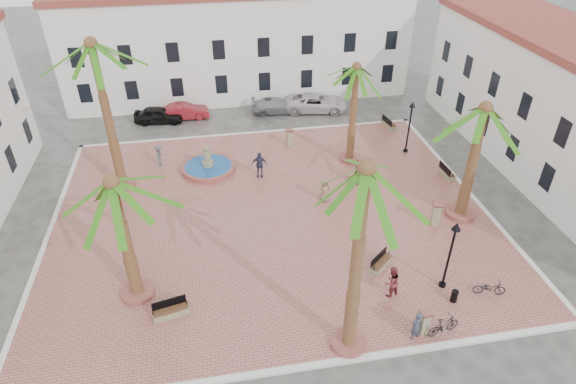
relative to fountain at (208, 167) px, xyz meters
name	(u,v)px	position (x,y,z in m)	size (l,w,h in m)	color
ground	(272,215)	(3.60, -5.82, -0.41)	(120.00, 120.00, 0.00)	#56544F
plaza	(272,214)	(3.60, -5.82, -0.33)	(26.00, 22.00, 0.15)	#B06256
kerb_n	(251,133)	(3.60, 5.18, -0.33)	(26.30, 0.30, 0.16)	silver
kerb_s	(310,366)	(3.60, -16.82, -0.33)	(26.30, 0.30, 0.16)	silver
kerb_e	(469,193)	(16.60, -5.82, -0.33)	(0.30, 22.30, 0.16)	silver
kerb_w	(48,238)	(-9.40, -5.82, -0.33)	(0.30, 22.30, 0.16)	silver
building_north	(238,41)	(3.60, 14.18, 4.36)	(30.40, 7.40, 9.50)	white
building_east	(568,110)	(23.59, -3.82, 4.11)	(7.40, 26.40, 9.00)	white
fountain	(208,167)	(0.00, 0.00, 0.00)	(3.70, 3.70, 1.91)	#A7564B
palm_nw	(95,60)	(-5.67, -1.03, 8.24)	(5.44, 5.44, 9.84)	#A7564B
palm_sw	(115,199)	(-3.92, -11.28, 5.46)	(5.31, 5.31, 6.92)	#A7564B
palm_s	(364,191)	(5.46, -16.08, 7.94)	(4.98, 4.98, 9.45)	#A7564B
palm_e	(482,123)	(14.82, -7.99, 5.88)	(5.61, 5.61, 7.41)	#A7564B
palm_ne	(356,78)	(10.11, -0.29, 5.86)	(4.65, 4.65, 7.21)	#A7564B
bench_s	(171,312)	(-2.27, -12.98, -0.01)	(1.76, 0.87, 0.89)	gray
bench_se	(381,264)	(8.54, -11.57, -0.02)	(1.54, 1.40, 0.85)	gray
bench_e	(446,173)	(15.98, -3.66, -0.02)	(0.56, 1.61, 0.84)	gray
bench_ne	(388,124)	(14.68, 4.19, -0.02)	(0.75, 1.68, 0.86)	gray
lamppost_s	(452,244)	(11.15, -13.41, 2.45)	(0.43, 0.43, 4.00)	black
lamppost_e	(410,119)	(14.54, 0.09, 2.42)	(0.43, 0.43, 3.95)	black
bollard_se	(424,322)	(8.94, -16.03, 0.44)	(0.55, 0.55, 1.35)	gray
bollard_n	(289,137)	(6.20, 2.57, 0.42)	(0.55, 0.55, 1.32)	gray
bollard_e	(436,214)	(12.88, -8.59, 0.51)	(0.62, 0.62, 1.48)	gray
litter_bin	(454,296)	(11.23, -14.47, 0.06)	(0.33, 0.33, 0.64)	black
cyclist_a	(416,326)	(8.48, -16.22, 0.53)	(0.57, 0.38, 1.57)	#333A48
bicycle_a	(489,288)	(13.13, -14.34, 0.15)	(0.55, 1.58, 0.83)	black
cyclist_b	(391,282)	(8.32, -13.52, 0.61)	(0.85, 0.66, 1.74)	maroon
bicycle_b	(444,326)	(9.83, -16.22, 0.24)	(0.47, 1.68, 1.01)	black
pedestrian_fountain_a	(325,190)	(7.06, -5.07, 0.53)	(0.77, 0.50, 1.59)	#826A4F
pedestrian_fountain_b	(259,165)	(3.42, -1.45, 0.66)	(1.08, 0.45, 1.84)	#2E364F
pedestrian_north	(160,155)	(-3.29, 1.27, 0.54)	(1.03, 0.59, 1.59)	#505156
pedestrian_east	(358,172)	(9.72, -3.41, 0.56)	(1.52, 0.49, 1.64)	#665B50
car_black	(159,115)	(-3.71, 8.72, 0.27)	(1.60, 3.99, 1.36)	black
car_red	(185,111)	(-1.59, 9.04, 0.25)	(1.40, 4.02, 1.33)	maroon
car_silver	(277,106)	(6.29, 8.92, 0.23)	(1.78, 4.39, 1.27)	#96959D
car_white	(316,103)	(9.68, 8.68, 0.34)	(2.49, 5.39, 1.50)	silver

